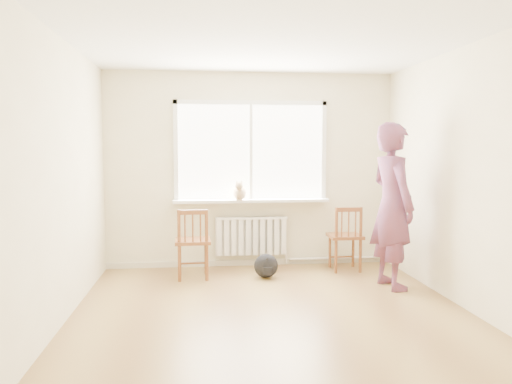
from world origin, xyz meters
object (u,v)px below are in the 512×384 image
object	(u,v)px
cat	(240,192)
backpack	(266,266)
chair_right	(346,238)
person	(392,206)
chair_left	(193,243)

from	to	relation	value
cat	backpack	bearing A→B (deg)	-52.54
chair_right	person	bearing A→B (deg)	111.36
chair_right	backpack	world-z (taller)	chair_right
person	backpack	size ratio (longest dim) A/B	6.34
chair_right	cat	xyz separation A→B (m)	(-1.41, 0.29, 0.62)
chair_left	person	bearing A→B (deg)	163.37
chair_right	cat	size ratio (longest dim) A/B	2.12
chair_left	person	size ratio (longest dim) A/B	0.46
cat	backpack	world-z (taller)	cat
chair_right	chair_left	bearing A→B (deg)	5.92
person	chair_right	bearing A→B (deg)	11.17
cat	backpack	size ratio (longest dim) A/B	1.35
cat	person	bearing A→B (deg)	-24.67
chair_right	backpack	size ratio (longest dim) A/B	2.85
chair_right	person	world-z (taller)	person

